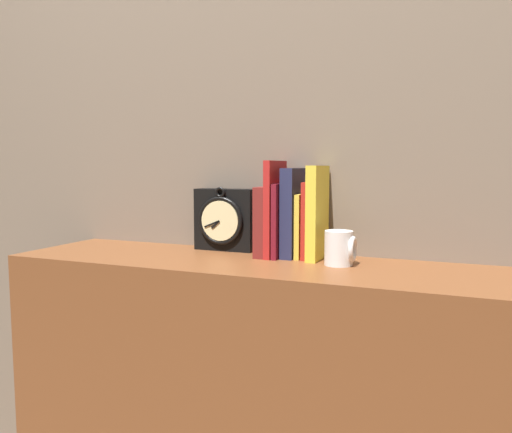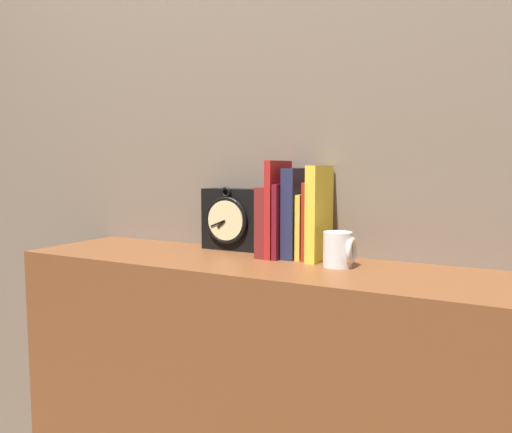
{
  "view_description": "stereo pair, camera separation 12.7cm",
  "coord_description": "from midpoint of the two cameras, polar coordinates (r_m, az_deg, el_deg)",
  "views": [
    {
      "loc": [
        0.48,
        -1.17,
        1.18
      ],
      "look_at": [
        0.0,
        0.0,
        1.06
      ],
      "focal_mm": 35.0,
      "sensor_mm": 36.0,
      "label": 1
    },
    {
      "loc": [
        0.59,
        -1.11,
        1.18
      ],
      "look_at": [
        0.0,
        0.0,
        1.06
      ],
      "focal_mm": 35.0,
      "sensor_mm": 36.0,
      "label": 2
    }
  ],
  "objects": [
    {
      "name": "clock",
      "position": [
        1.45,
        -6.08,
        -0.37
      ],
      "size": [
        0.18,
        0.07,
        0.19
      ],
      "color": "black",
      "rests_on": "bookshelf"
    },
    {
      "name": "book_slot6_yellow",
      "position": [
        1.31,
        4.3,
        0.43
      ],
      "size": [
        0.03,
        0.14,
        0.25
      ],
      "color": "yellow",
      "rests_on": "bookshelf"
    },
    {
      "name": "book_slot3_navy",
      "position": [
        1.34,
        1.52,
        0.43
      ],
      "size": [
        0.03,
        0.12,
        0.24
      ],
      "color": "#222649",
      "rests_on": "bookshelf"
    },
    {
      "name": "book_slot4_yellow",
      "position": [
        1.34,
        2.65,
        -1.06
      ],
      "size": [
        0.01,
        0.11,
        0.17
      ],
      "color": "yellow",
      "rests_on": "bookshelf"
    },
    {
      "name": "mug",
      "position": [
        1.23,
        6.71,
        -3.63
      ],
      "size": [
        0.08,
        0.07,
        0.09
      ],
      "color": "white",
      "rests_on": "bookshelf"
    },
    {
      "name": "book_slot2_maroon",
      "position": [
        1.34,
        0.3,
        -0.43
      ],
      "size": [
        0.01,
        0.14,
        0.2
      ],
      "color": "maroon",
      "rests_on": "bookshelf"
    },
    {
      "name": "book_slot1_red",
      "position": [
        1.35,
        -0.47,
        0.88
      ],
      "size": [
        0.02,
        0.14,
        0.26
      ],
      "color": "#B0201E",
      "rests_on": "bookshelf"
    },
    {
      "name": "book_slot0_maroon",
      "position": [
        1.36,
        -1.39,
        -0.55
      ],
      "size": [
        0.03,
        0.13,
        0.19
      ],
      "color": "maroon",
      "rests_on": "bookshelf"
    },
    {
      "name": "book_slot5_red",
      "position": [
        1.33,
        3.5,
        -0.42
      ],
      "size": [
        0.02,
        0.11,
        0.2
      ],
      "color": "#B0241B",
      "rests_on": "bookshelf"
    },
    {
      "name": "wall_back",
      "position": [
        1.45,
        0.5,
        10.29
      ],
      "size": [
        6.0,
        0.05,
        2.6
      ],
      "color": "#756656",
      "rests_on": "ground_plane"
    }
  ]
}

